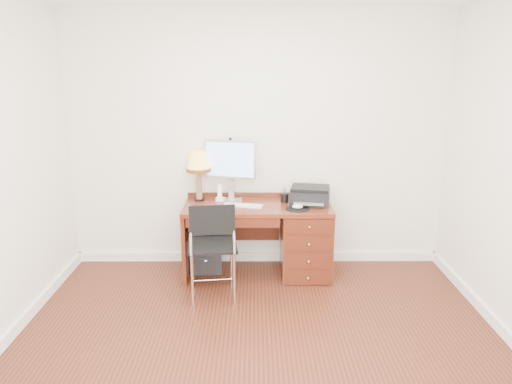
{
  "coord_description": "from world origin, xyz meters",
  "views": [
    {
      "loc": [
        -0.03,
        -3.49,
        2.17
      ],
      "look_at": [
        -0.02,
        1.2,
        0.94
      ],
      "focal_mm": 35.0,
      "sensor_mm": 36.0,
      "label": 1
    }
  ],
  "objects_px": {
    "monitor": "(230,163)",
    "printer": "(310,195)",
    "leg_lamp": "(198,165)",
    "chair": "(211,240)",
    "desk": "(288,236)",
    "equipment_box": "(206,252)",
    "phone": "(220,196)"
  },
  "relations": [
    {
      "from": "desk",
      "to": "monitor",
      "type": "bearing_deg",
      "value": 162.99
    },
    {
      "from": "phone",
      "to": "equipment_box",
      "type": "xyz_separation_m",
      "value": [
        -0.16,
        -0.05,
        -0.61
      ]
    },
    {
      "from": "desk",
      "to": "phone",
      "type": "xyz_separation_m",
      "value": [
        -0.72,
        0.15,
        0.39
      ]
    },
    {
      "from": "monitor",
      "to": "desk",
      "type": "bearing_deg",
      "value": -2.27
    },
    {
      "from": "monitor",
      "to": "chair",
      "type": "distance_m",
      "value": 0.97
    },
    {
      "from": "printer",
      "to": "phone",
      "type": "bearing_deg",
      "value": -175.25
    },
    {
      "from": "monitor",
      "to": "printer",
      "type": "xyz_separation_m",
      "value": [
        0.83,
        -0.13,
        -0.31
      ]
    },
    {
      "from": "leg_lamp",
      "to": "equipment_box",
      "type": "distance_m",
      "value": 0.95
    },
    {
      "from": "monitor",
      "to": "chair",
      "type": "height_order",
      "value": "monitor"
    },
    {
      "from": "phone",
      "to": "desk",
      "type": "bearing_deg",
      "value": -6.95
    },
    {
      "from": "leg_lamp",
      "to": "monitor",
      "type": "bearing_deg",
      "value": 1.42
    },
    {
      "from": "printer",
      "to": "desk",
      "type": "bearing_deg",
      "value": -154.67
    },
    {
      "from": "chair",
      "to": "equipment_box",
      "type": "xyz_separation_m",
      "value": [
        -0.13,
        0.68,
        -0.39
      ]
    },
    {
      "from": "leg_lamp",
      "to": "phone",
      "type": "height_order",
      "value": "leg_lamp"
    },
    {
      "from": "chair",
      "to": "equipment_box",
      "type": "distance_m",
      "value": 0.79
    },
    {
      "from": "monitor",
      "to": "printer",
      "type": "bearing_deg",
      "value": 6.05
    },
    {
      "from": "leg_lamp",
      "to": "chair",
      "type": "relative_size",
      "value": 0.55
    },
    {
      "from": "phone",
      "to": "leg_lamp",
      "type": "bearing_deg",
      "value": 175.93
    },
    {
      "from": "monitor",
      "to": "leg_lamp",
      "type": "bearing_deg",
      "value": -163.84
    },
    {
      "from": "phone",
      "to": "equipment_box",
      "type": "bearing_deg",
      "value": -158.36
    },
    {
      "from": "desk",
      "to": "monitor",
      "type": "height_order",
      "value": "monitor"
    },
    {
      "from": "printer",
      "to": "equipment_box",
      "type": "relative_size",
      "value": 1.16
    },
    {
      "from": "leg_lamp",
      "to": "phone",
      "type": "bearing_deg",
      "value": -8.59
    },
    {
      "from": "equipment_box",
      "to": "leg_lamp",
      "type": "bearing_deg",
      "value": 120.52
    },
    {
      "from": "printer",
      "to": "phone",
      "type": "xyz_separation_m",
      "value": [
        -0.93,
        0.09,
        -0.03
      ]
    },
    {
      "from": "phone",
      "to": "chair",
      "type": "xyz_separation_m",
      "value": [
        -0.03,
        -0.73,
        -0.22
      ]
    },
    {
      "from": "printer",
      "to": "equipment_box",
      "type": "height_order",
      "value": "printer"
    },
    {
      "from": "desk",
      "to": "chair",
      "type": "bearing_deg",
      "value": -141.96
    },
    {
      "from": "printer",
      "to": "leg_lamp",
      "type": "relative_size",
      "value": 0.85
    },
    {
      "from": "leg_lamp",
      "to": "chair",
      "type": "distance_m",
      "value": 0.96
    },
    {
      "from": "desk",
      "to": "printer",
      "type": "height_order",
      "value": "printer"
    },
    {
      "from": "chair",
      "to": "equipment_box",
      "type": "relative_size",
      "value": 2.48
    }
  ]
}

